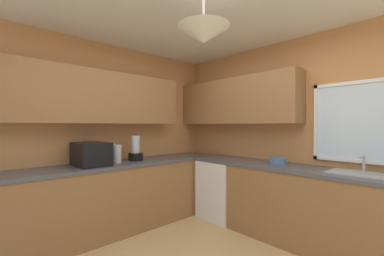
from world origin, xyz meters
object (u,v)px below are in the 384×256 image
(kettle, at_px, (117,154))
(sink_assembly, at_px, (360,173))
(dishwasher, at_px, (223,189))
(microwave, at_px, (91,154))
(bowl, at_px, (278,161))
(blender_appliance, at_px, (136,149))

(kettle, xyz_separation_m, sink_assembly, (2.44, 1.47, -0.11))
(dishwasher, xyz_separation_m, sink_assembly, (1.80, 0.04, 0.49))
(microwave, height_order, sink_assembly, microwave)
(kettle, height_order, bowl, kettle)
(blender_appliance, bearing_deg, dishwasher, 59.93)
(microwave, bearing_deg, bowl, 49.12)
(dishwasher, height_order, bowl, bowl)
(dishwasher, relative_size, bowl, 4.05)
(kettle, bearing_deg, sink_assembly, 31.08)
(dishwasher, height_order, blender_appliance, blender_appliance)
(bowl, bearing_deg, blender_appliance, -143.10)
(microwave, bearing_deg, dishwasher, 69.55)
(dishwasher, bearing_deg, microwave, -110.45)
(microwave, distance_m, bowl, 2.38)
(bowl, bearing_deg, kettle, -136.46)
(bowl, height_order, blender_appliance, blender_appliance)
(microwave, distance_m, blender_appliance, 0.63)
(kettle, distance_m, blender_appliance, 0.29)
(kettle, distance_m, bowl, 2.12)
(microwave, relative_size, blender_appliance, 1.33)
(microwave, xyz_separation_m, sink_assembly, (2.46, 1.81, -0.13))
(sink_assembly, xyz_separation_m, blender_appliance, (-2.46, -1.18, 0.15))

